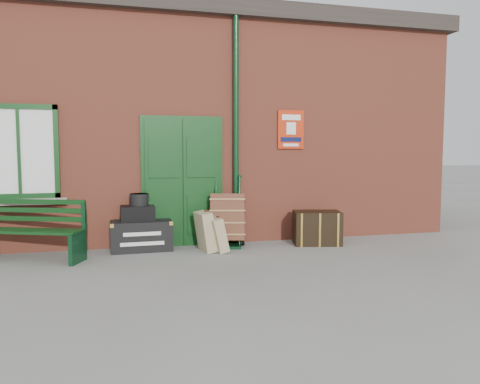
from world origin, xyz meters
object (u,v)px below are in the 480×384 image
object	(u,v)px
bench	(33,229)
dark_trunk	(317,228)
porter_trolley	(228,219)
houdini_trunk	(141,235)

from	to	relation	value
bench	dark_trunk	world-z (taller)	bench
dark_trunk	porter_trolley	bearing A→B (deg)	-175.81
porter_trolley	dark_trunk	size ratio (longest dim) A/B	1.49
bench	dark_trunk	distance (m)	4.67
bench	dark_trunk	size ratio (longest dim) A/B	1.97
houdini_trunk	porter_trolley	world-z (taller)	porter_trolley
bench	porter_trolley	world-z (taller)	porter_trolley
bench	porter_trolley	distance (m)	3.11
bench	dark_trunk	xyz separation A→B (m)	(4.67, 0.06, -0.18)
porter_trolley	bench	bearing A→B (deg)	-159.59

